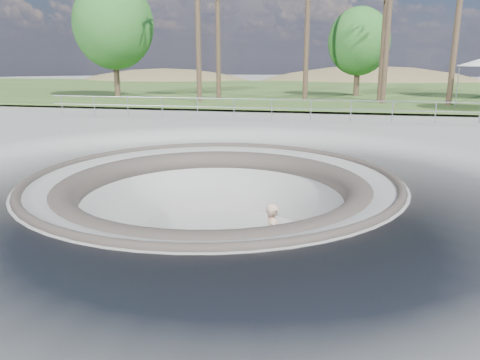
{
  "coord_description": "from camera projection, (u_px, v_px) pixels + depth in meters",
  "views": [
    {
      "loc": [
        3.24,
        -12.18,
        3.21
      ],
      "look_at": [
        0.7,
        0.28,
        -0.1
      ],
      "focal_mm": 35.0,
      "sensor_mm": 36.0,
      "label": 1
    }
  ],
  "objects": [
    {
      "name": "bushy_tree_mid",
      "position": [
        359.0,
        42.0,
        36.76
      ],
      "size": [
        4.83,
        4.39,
        6.97
      ],
      "color": "brown",
      "rests_on": "ground"
    },
    {
      "name": "safety_railing",
      "position": [
        272.0,
        109.0,
        24.19
      ],
      "size": [
        25.0,
        0.06,
        1.03
      ],
      "color": "#919599",
      "rests_on": "ground"
    },
    {
      "name": "grass_strip",
      "position": [
        302.0,
        90.0,
        45.17
      ],
      "size": [
        180.0,
        36.0,
        0.12
      ],
      "color": "#3D5923",
      "rests_on": "ground"
    },
    {
      "name": "ground",
      "position": [
        213.0,
        178.0,
        12.99
      ],
      "size": [
        180.0,
        180.0,
        0.0
      ],
      "primitive_type": "plane",
      "color": "gray",
      "rests_on": "ground"
    },
    {
      "name": "distant_hills",
      "position": [
        338.0,
        131.0,
        68.24
      ],
      "size": [
        103.2,
        45.0,
        28.6
      ],
      "color": "olive",
      "rests_on": "ground"
    },
    {
      "name": "skateboard",
      "position": [
        273.0,
        272.0,
        11.4
      ],
      "size": [
        0.86,
        0.26,
        0.09
      ],
      "color": "#8F5C39",
      "rests_on": "ground"
    },
    {
      "name": "bushy_tree_left",
      "position": [
        113.0,
        25.0,
        35.7
      ],
      "size": [
        6.19,
        5.63,
        8.93
      ],
      "color": "brown",
      "rests_on": "ground"
    },
    {
      "name": "skate_bowl",
      "position": [
        214.0,
        239.0,
        13.45
      ],
      "size": [
        14.0,
        14.0,
        4.1
      ],
      "color": "gray",
      "rests_on": "ground"
    },
    {
      "name": "skater",
      "position": [
        273.0,
        238.0,
        11.18
      ],
      "size": [
        0.56,
        0.71,
        1.72
      ],
      "primitive_type": "imported",
      "rotation": [
        0.0,
        0.0,
        1.84
      ],
      "color": "#D2A988",
      "rests_on": "skateboard"
    }
  ]
}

